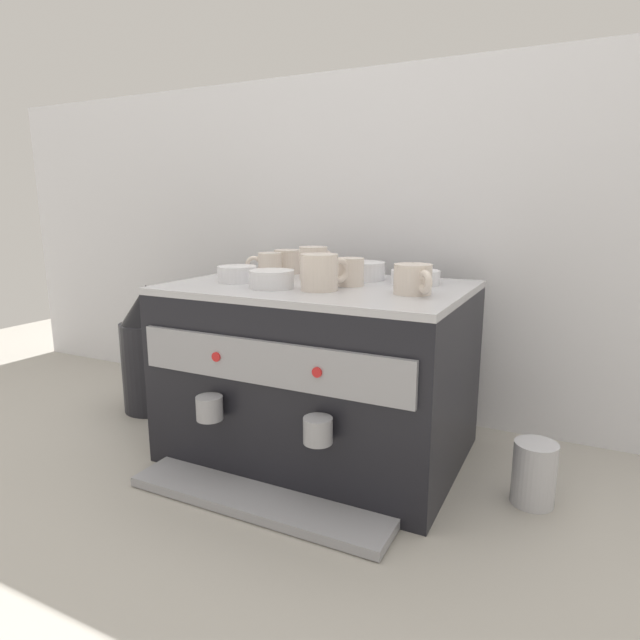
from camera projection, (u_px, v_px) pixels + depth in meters
The scene contains 15 objects.
ground_plane at pixel (320, 450), 1.33m from camera, with size 4.00×4.00×0.00m, color #9E998E.
tiled_backsplash_wall at pixel (373, 247), 1.52m from camera, with size 2.80×0.03×0.96m, color silver.
espresso_machine at pixel (319, 371), 1.28m from camera, with size 0.67×0.57×0.42m.
ceramic_cup_0 at pixel (315, 263), 1.32m from camera, with size 0.07×0.11×0.08m.
ceramic_cup_1 at pixel (414, 279), 1.09m from camera, with size 0.10×0.10×0.06m.
ceramic_cup_2 at pixel (289, 262), 1.43m from camera, with size 0.10×0.07×0.06m.
ceramic_cup_3 at pixel (321, 272), 1.14m from camera, with size 0.08×0.12×0.08m.
ceramic_cup_4 at pixel (268, 265), 1.36m from camera, with size 0.09×0.06×0.06m.
ceramic_cup_5 at pixel (349, 272), 1.21m from camera, with size 0.10×0.06×0.06m.
ceramic_bowl_0 at pixel (237, 274), 1.27m from camera, with size 0.09×0.09×0.04m.
ceramic_bowl_1 at pixel (272, 279), 1.18m from camera, with size 0.10×0.10×0.04m.
ceramic_bowl_2 at pixel (362, 271), 1.32m from camera, with size 0.11×0.11×0.04m.
ceramic_bowl_3 at pixel (415, 278), 1.24m from camera, with size 0.11×0.11×0.03m.
coffee_grinder at pixel (150, 350), 1.56m from camera, with size 0.17×0.17×0.37m.
milk_pitcher at pixel (534, 473), 1.08m from camera, with size 0.09×0.09×0.13m, color #B7B7BC.
Camera 1 is at (0.55, -1.10, 0.59)m, focal length 30.03 mm.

